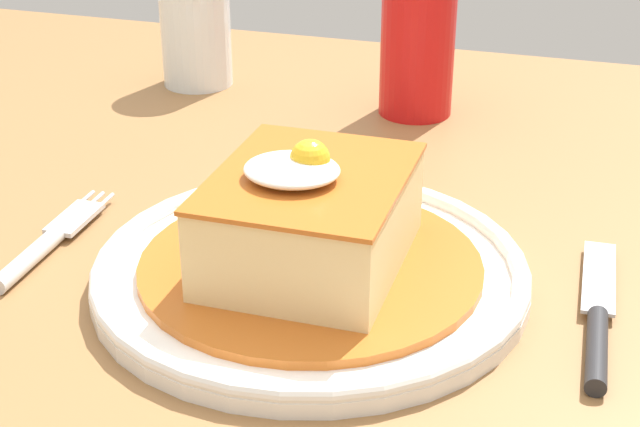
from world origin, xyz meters
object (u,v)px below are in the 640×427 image
(knife, at_px, (597,327))
(drinking_glass, at_px, (196,39))
(soda_can, at_px, (417,47))
(fork, at_px, (46,244))
(main_plate, at_px, (311,271))

(knife, xyz_separation_m, drinking_glass, (-0.40, 0.34, 0.04))
(soda_can, bearing_deg, fork, -118.26)
(main_plate, xyz_separation_m, knife, (0.18, -0.01, -0.00))
(fork, bearing_deg, drinking_glass, 96.94)
(knife, distance_m, soda_can, 0.38)
(fork, bearing_deg, main_plate, 4.28)
(fork, xyz_separation_m, soda_can, (0.18, 0.33, 0.06))
(soda_can, relative_size, drinking_glass, 1.18)
(knife, xyz_separation_m, soda_can, (-0.18, 0.33, 0.06))
(main_plate, height_order, knife, main_plate)
(main_plate, xyz_separation_m, fork, (-0.18, -0.01, -0.00))
(main_plate, height_order, soda_can, soda_can)
(knife, height_order, soda_can, soda_can)
(fork, bearing_deg, knife, 1.07)
(main_plate, relative_size, knife, 1.66)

